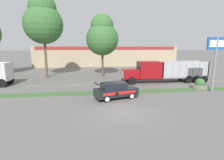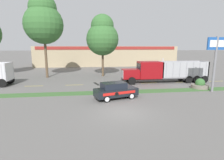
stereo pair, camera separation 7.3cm
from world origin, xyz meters
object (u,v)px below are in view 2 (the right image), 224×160
dump_truck_lead (157,72)px  store_sign_post (216,54)px  rally_car (115,90)px  stone_planter (200,85)px

dump_truck_lead → store_sign_post: size_ratio=2.01×
dump_truck_lead → rally_car: (-7.37, -7.57, -0.72)m
stone_planter → store_sign_post: bearing=-76.2°
store_sign_post → rally_car: bearing=-173.3°
store_sign_post → stone_planter: (-0.42, 1.71, -4.00)m
rally_car → stone_planter: bearing=15.2°
dump_truck_lead → store_sign_post: 8.12m
dump_truck_lead → stone_planter: bearing=-48.3°
dump_truck_lead → store_sign_post: (4.41, -6.19, 2.86)m
rally_car → stone_planter: rally_car is taller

